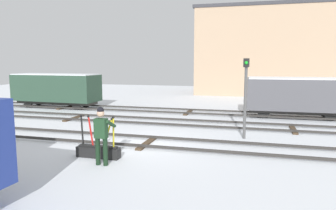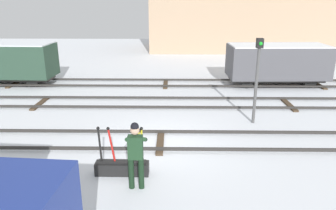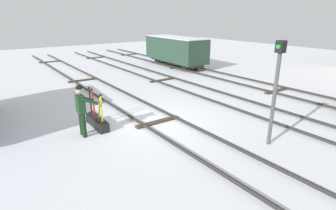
% 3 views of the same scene
% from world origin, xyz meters
% --- Properties ---
extents(ground_plane, '(60.00, 60.00, 0.00)m').
position_xyz_m(ground_plane, '(0.00, 0.00, 0.00)').
color(ground_plane, silver).
extents(track_main_line, '(44.00, 1.94, 0.18)m').
position_xyz_m(track_main_line, '(0.00, 0.00, 0.11)').
color(track_main_line, '#2D2B28').
rests_on(track_main_line, ground_plane).
extents(track_siding_near, '(44.00, 1.94, 0.18)m').
position_xyz_m(track_siding_near, '(0.00, 4.26, 0.11)').
color(track_siding_near, '#2D2B28').
rests_on(track_siding_near, ground_plane).
extents(track_siding_far, '(44.00, 1.94, 0.18)m').
position_xyz_m(track_siding_far, '(0.00, 7.97, 0.11)').
color(track_siding_far, '#2D2B28').
rests_on(track_siding_far, ground_plane).
extents(switch_lever_frame, '(1.52, 0.37, 1.45)m').
position_xyz_m(switch_lever_frame, '(-1.00, -2.10, 0.25)').
color(switch_lever_frame, black).
rests_on(switch_lever_frame, ground_plane).
extents(rail_worker, '(0.54, 0.68, 1.86)m').
position_xyz_m(rail_worker, '(-0.52, -2.78, 1.06)').
color(rail_worker, black).
rests_on(rail_worker, ground_plane).
extents(signal_post, '(0.24, 0.32, 3.37)m').
position_xyz_m(signal_post, '(3.67, 1.99, 2.10)').
color(signal_post, '#4C4C4C').
rests_on(signal_post, ground_plane).
extents(apartment_building, '(18.05, 6.63, 8.47)m').
position_xyz_m(apartment_building, '(7.16, 21.86, 4.24)').
color(apartment_building, tan).
rests_on(apartment_building, ground_plane).
extents(freight_car_far_end, '(6.20, 2.25, 2.37)m').
position_xyz_m(freight_car_far_end, '(-9.48, 7.97, 1.37)').
color(freight_car_far_end, '#2D2B28').
rests_on(freight_car_far_end, ground_plane).
extents(freight_car_back_track, '(5.51, 2.43, 2.32)m').
position_xyz_m(freight_car_back_track, '(6.31, 7.97, 1.34)').
color(freight_car_back_track, '#2D2B28').
rests_on(freight_car_back_track, ground_plane).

